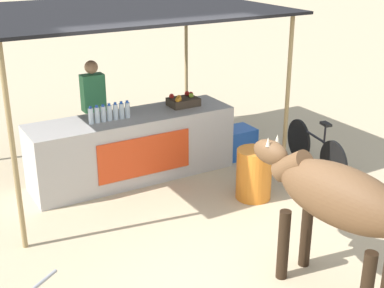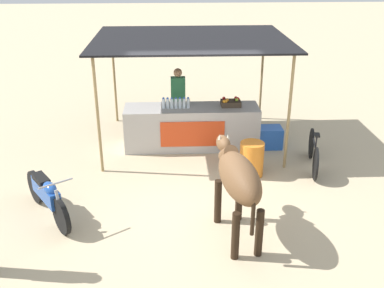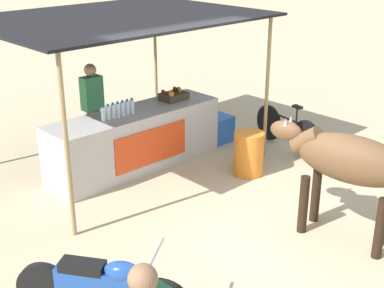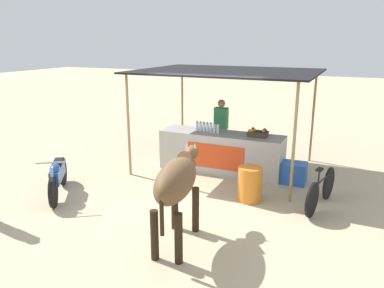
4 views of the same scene
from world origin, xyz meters
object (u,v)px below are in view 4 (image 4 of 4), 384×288
at_px(cooler_box, 292,173).
at_px(vendor_behind_counter, 221,130).
at_px(stall_counter, 221,152).
at_px(motorcycle_parked, 58,175).
at_px(water_barrel, 250,184).
at_px(cow, 177,181).
at_px(bicycle_leaning, 321,190).
at_px(fruit_crate, 258,133).

bearing_deg(cooler_box, vendor_behind_counter, 157.36).
bearing_deg(stall_counter, motorcycle_parked, -132.48).
xyz_separation_m(vendor_behind_counter, water_barrel, (1.42, -2.19, -0.50)).
relative_size(cooler_box, cow, 0.32).
bearing_deg(stall_counter, bicycle_leaning, -25.70).
bearing_deg(vendor_behind_counter, cow, -78.90).
bearing_deg(cooler_box, bicycle_leaning, -56.78).
height_order(cooler_box, bicycle_leaning, bicycle_leaning).
relative_size(stall_counter, bicycle_leaning, 1.84).
distance_m(cooler_box, bicycle_leaning, 1.31).
distance_m(stall_counter, cooler_box, 1.77).
distance_m(vendor_behind_counter, motorcycle_parked, 4.24).
bearing_deg(motorcycle_parked, fruit_crate, 39.66).
height_order(vendor_behind_counter, cow, vendor_behind_counter).
distance_m(cooler_box, water_barrel, 1.48).
bearing_deg(vendor_behind_counter, fruit_crate, -31.01).
distance_m(vendor_behind_counter, cow, 4.31).
xyz_separation_m(water_barrel, cow, (-0.59, -2.04, 0.68)).
bearing_deg(vendor_behind_counter, stall_counter, -69.09).
bearing_deg(fruit_crate, vendor_behind_counter, 148.99).
bearing_deg(motorcycle_parked, cow, -12.30).
xyz_separation_m(cooler_box, water_barrel, (-0.62, -1.34, 0.11)).
relative_size(stall_counter, water_barrel, 4.28).
relative_size(vendor_behind_counter, cooler_box, 2.75).
distance_m(cooler_box, cow, 3.67).
relative_size(water_barrel, cow, 0.38).
distance_m(stall_counter, bicycle_leaning, 2.74).
bearing_deg(cow, stall_counter, 98.86).
relative_size(fruit_crate, vendor_behind_counter, 0.27).
bearing_deg(cow, vendor_behind_counter, 101.10).
height_order(vendor_behind_counter, water_barrel, vendor_behind_counter).
distance_m(vendor_behind_counter, cooler_box, 2.29).
relative_size(cow, bicycle_leaning, 1.13).
xyz_separation_m(fruit_crate, water_barrel, (0.26, -1.49, -0.68)).
xyz_separation_m(stall_counter, cooler_box, (1.75, -0.10, -0.24)).
distance_m(cow, motorcycle_parked, 3.23).
height_order(motorcycle_parked, bicycle_leaning, motorcycle_parked).
bearing_deg(bicycle_leaning, cow, -129.99).
xyz_separation_m(vendor_behind_counter, bicycle_leaning, (2.75, -1.94, -0.50)).
bearing_deg(fruit_crate, bicycle_leaning, -37.98).
bearing_deg(stall_counter, vendor_behind_counter, 110.91).
bearing_deg(bicycle_leaning, vendor_behind_counter, 144.83).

